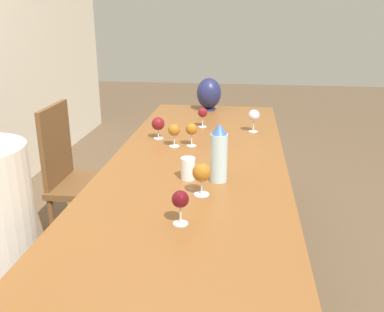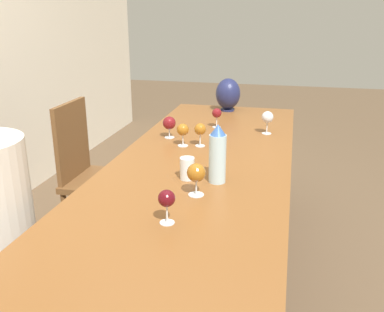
{
  "view_description": "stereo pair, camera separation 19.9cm",
  "coord_description": "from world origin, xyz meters",
  "px_view_note": "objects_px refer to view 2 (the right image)",
  "views": [
    {
      "loc": [
        -2.07,
        -0.23,
        1.52
      ],
      "look_at": [
        -0.2,
        0.0,
        0.86
      ],
      "focal_mm": 40.0,
      "sensor_mm": 36.0,
      "label": 1
    },
    {
      "loc": [
        -2.03,
        -0.43,
        1.52
      ],
      "look_at": [
        -0.2,
        0.0,
        0.86
      ],
      "focal_mm": 40.0,
      "sensor_mm": 36.0,
      "label": 2
    }
  ],
  "objects_px": {
    "wine_glass_6": "(200,130)",
    "wine_glass_4": "(183,130)",
    "water_tumbler": "(187,168)",
    "wine_glass_5": "(167,199)",
    "wine_glass_3": "(217,114)",
    "wine_glass_2": "(196,173)",
    "wine_glass_1": "(267,118)",
    "wine_glass_0": "(169,123)",
    "water_bottle": "(218,154)",
    "vase": "(228,94)",
    "chair_far": "(92,170)"
  },
  "relations": [
    {
      "from": "wine_glass_6",
      "to": "wine_glass_4",
      "type": "bearing_deg",
      "value": 101.58
    },
    {
      "from": "water_tumbler",
      "to": "wine_glass_6",
      "type": "relative_size",
      "value": 0.77
    },
    {
      "from": "wine_glass_5",
      "to": "wine_glass_6",
      "type": "distance_m",
      "value": 0.94
    },
    {
      "from": "wine_glass_3",
      "to": "wine_glass_6",
      "type": "bearing_deg",
      "value": 177.16
    },
    {
      "from": "wine_glass_2",
      "to": "wine_glass_5",
      "type": "bearing_deg",
      "value": 169.51
    },
    {
      "from": "wine_glass_1",
      "to": "water_tumbler",
      "type": "bearing_deg",
      "value": 160.06
    },
    {
      "from": "wine_glass_2",
      "to": "wine_glass_4",
      "type": "relative_size",
      "value": 1.08
    },
    {
      "from": "wine_glass_1",
      "to": "wine_glass_3",
      "type": "relative_size",
      "value": 1.11
    },
    {
      "from": "wine_glass_0",
      "to": "wine_glass_1",
      "type": "height_order",
      "value": "wine_glass_1"
    },
    {
      "from": "water_bottle",
      "to": "water_tumbler",
      "type": "bearing_deg",
      "value": 88.91
    },
    {
      "from": "wine_glass_1",
      "to": "wine_glass_6",
      "type": "relative_size",
      "value": 1.07
    },
    {
      "from": "wine_glass_1",
      "to": "wine_glass_6",
      "type": "height_order",
      "value": "wine_glass_1"
    },
    {
      "from": "wine_glass_6",
      "to": "wine_glass_5",
      "type": "bearing_deg",
      "value": -175.25
    },
    {
      "from": "water_tumbler",
      "to": "wine_glass_5",
      "type": "xyz_separation_m",
      "value": [
        -0.44,
        -0.03,
        0.04
      ]
    },
    {
      "from": "water_tumbler",
      "to": "wine_glass_4",
      "type": "bearing_deg",
      "value": 16.59
    },
    {
      "from": "water_tumbler",
      "to": "wine_glass_1",
      "type": "distance_m",
      "value": 0.91
    },
    {
      "from": "water_bottle",
      "to": "wine_glass_5",
      "type": "distance_m",
      "value": 0.45
    },
    {
      "from": "wine_glass_1",
      "to": "wine_glass_4",
      "type": "height_order",
      "value": "wine_glass_1"
    },
    {
      "from": "vase",
      "to": "wine_glass_4",
      "type": "relative_size",
      "value": 1.88
    },
    {
      "from": "vase",
      "to": "wine_glass_1",
      "type": "xyz_separation_m",
      "value": [
        -0.58,
        -0.34,
        -0.03
      ]
    },
    {
      "from": "water_tumbler",
      "to": "chair_far",
      "type": "relative_size",
      "value": 0.11
    },
    {
      "from": "vase",
      "to": "wine_glass_4",
      "type": "xyz_separation_m",
      "value": [
        -0.95,
        0.11,
        -0.04
      ]
    },
    {
      "from": "vase",
      "to": "wine_glass_5",
      "type": "distance_m",
      "value": 1.87
    },
    {
      "from": "water_bottle",
      "to": "wine_glass_3",
      "type": "bearing_deg",
      "value": 10.21
    },
    {
      "from": "wine_glass_0",
      "to": "wine_glass_5",
      "type": "bearing_deg",
      "value": -164.4
    },
    {
      "from": "wine_glass_4",
      "to": "chair_far",
      "type": "bearing_deg",
      "value": 78.18
    },
    {
      "from": "vase",
      "to": "wine_glass_6",
      "type": "relative_size",
      "value": 1.84
    },
    {
      "from": "water_bottle",
      "to": "wine_glass_2",
      "type": "bearing_deg",
      "value": 159.79
    },
    {
      "from": "wine_glass_3",
      "to": "wine_glass_5",
      "type": "height_order",
      "value": "wine_glass_5"
    },
    {
      "from": "water_tumbler",
      "to": "wine_glass_1",
      "type": "bearing_deg",
      "value": -19.94
    },
    {
      "from": "vase",
      "to": "wine_glass_3",
      "type": "relative_size",
      "value": 1.92
    },
    {
      "from": "water_bottle",
      "to": "wine_glass_5",
      "type": "xyz_separation_m",
      "value": [
        -0.43,
        0.11,
        -0.04
      ]
    },
    {
      "from": "wine_glass_5",
      "to": "water_bottle",
      "type": "bearing_deg",
      "value": -14.29
    },
    {
      "from": "wine_glass_1",
      "to": "chair_far",
      "type": "height_order",
      "value": "chair_far"
    },
    {
      "from": "wine_glass_2",
      "to": "water_tumbler",
      "type": "bearing_deg",
      "value": 25.71
    },
    {
      "from": "wine_glass_0",
      "to": "vase",
      "type": "bearing_deg",
      "value": -16.36
    },
    {
      "from": "water_tumbler",
      "to": "wine_glass_5",
      "type": "bearing_deg",
      "value": -175.96
    },
    {
      "from": "wine_glass_4",
      "to": "wine_glass_6",
      "type": "distance_m",
      "value": 0.1
    },
    {
      "from": "wine_glass_1",
      "to": "chair_far",
      "type": "bearing_deg",
      "value": 101.65
    },
    {
      "from": "wine_glass_2",
      "to": "chair_far",
      "type": "bearing_deg",
      "value": 48.21
    },
    {
      "from": "wine_glass_1",
      "to": "wine_glass_5",
      "type": "distance_m",
      "value": 1.32
    },
    {
      "from": "wine_glass_1",
      "to": "chair_far",
      "type": "xyz_separation_m",
      "value": [
        -0.23,
        1.11,
        -0.37
      ]
    },
    {
      "from": "water_bottle",
      "to": "wine_glass_3",
      "type": "height_order",
      "value": "water_bottle"
    },
    {
      "from": "vase",
      "to": "chair_far",
      "type": "relative_size",
      "value": 0.26
    },
    {
      "from": "water_bottle",
      "to": "wine_glass_5",
      "type": "height_order",
      "value": "water_bottle"
    },
    {
      "from": "chair_far",
      "to": "water_tumbler",
      "type": "bearing_deg",
      "value": -127.77
    },
    {
      "from": "wine_glass_6",
      "to": "vase",
      "type": "bearing_deg",
      "value": -1.1
    },
    {
      "from": "wine_glass_1",
      "to": "wine_glass_3",
      "type": "height_order",
      "value": "wine_glass_1"
    },
    {
      "from": "water_bottle",
      "to": "wine_glass_2",
      "type": "xyz_separation_m",
      "value": [
        -0.16,
        0.06,
        -0.03
      ]
    },
    {
      "from": "wine_glass_6",
      "to": "chair_far",
      "type": "distance_m",
      "value": 0.85
    }
  ]
}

